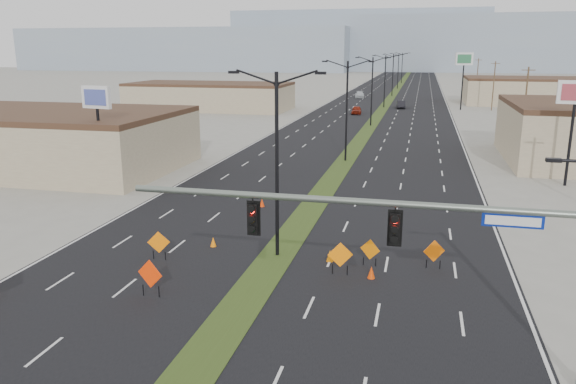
% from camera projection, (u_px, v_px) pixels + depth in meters
% --- Properties ---
extents(ground, '(600.00, 600.00, 0.00)m').
position_uv_depth(ground, '(193.00, 373.00, 19.84)').
color(ground, gray).
rests_on(ground, ground).
extents(road_surface, '(25.00, 400.00, 0.02)m').
position_uv_depth(road_surface, '(385.00, 106.00, 114.11)').
color(road_surface, black).
rests_on(road_surface, ground).
extents(median_strip, '(2.00, 400.00, 0.04)m').
position_uv_depth(median_strip, '(385.00, 106.00, 114.11)').
color(median_strip, '#344418').
rests_on(median_strip, ground).
extents(building_sw_far, '(30.00, 14.00, 4.50)m').
position_uv_depth(building_sw_far, '(210.00, 97.00, 106.60)').
color(building_sw_far, tan).
rests_on(building_sw_far, ground).
extents(mesa_west, '(180.00, 50.00, 22.00)m').
position_uv_depth(mesa_west, '(188.00, 50.00, 308.01)').
color(mesa_west, '#8A99AC').
rests_on(mesa_west, ground).
extents(mesa_center, '(220.00, 50.00, 28.00)m').
position_uv_depth(mesa_center, '(491.00, 44.00, 290.21)').
color(mesa_center, '#8A99AC').
rests_on(mesa_center, ground).
extents(mesa_backdrop, '(140.00, 50.00, 32.00)m').
position_uv_depth(mesa_backdrop, '(360.00, 41.00, 324.28)').
color(mesa_backdrop, '#8A99AC').
rests_on(mesa_backdrop, ground).
extents(signal_mast, '(16.30, 0.60, 8.00)m').
position_uv_depth(signal_mast, '(451.00, 245.00, 18.62)').
color(signal_mast, slate).
rests_on(signal_mast, ground).
extents(streetlight_0, '(5.15, 0.24, 10.02)m').
position_uv_depth(streetlight_0, '(277.00, 160.00, 29.82)').
color(streetlight_0, black).
rests_on(streetlight_0, ground).
extents(streetlight_1, '(5.15, 0.24, 10.02)m').
position_uv_depth(streetlight_1, '(347.00, 108.00, 56.21)').
color(streetlight_1, black).
rests_on(streetlight_1, ground).
extents(streetlight_2, '(5.15, 0.24, 10.02)m').
position_uv_depth(streetlight_2, '(372.00, 89.00, 82.61)').
color(streetlight_2, black).
rests_on(streetlight_2, ground).
extents(streetlight_3, '(5.15, 0.24, 10.02)m').
position_uv_depth(streetlight_3, '(385.00, 79.00, 109.00)').
color(streetlight_3, black).
rests_on(streetlight_3, ground).
extents(streetlight_4, '(5.15, 0.24, 10.02)m').
position_uv_depth(streetlight_4, '(393.00, 74.00, 135.40)').
color(streetlight_4, black).
rests_on(streetlight_4, ground).
extents(streetlight_5, '(5.15, 0.24, 10.02)m').
position_uv_depth(streetlight_5, '(398.00, 70.00, 161.79)').
color(streetlight_5, black).
rests_on(streetlight_5, ground).
extents(streetlight_6, '(5.15, 0.24, 10.02)m').
position_uv_depth(streetlight_6, '(402.00, 67.00, 188.19)').
color(streetlight_6, black).
rests_on(streetlight_6, ground).
extents(utility_pole_1, '(1.60, 0.20, 9.00)m').
position_uv_depth(utility_pole_1, '(525.00, 102.00, 70.76)').
color(utility_pole_1, '#4C3823').
rests_on(utility_pole_1, ground).
extents(utility_pole_2, '(1.60, 0.20, 9.00)m').
position_uv_depth(utility_pole_2, '(494.00, 85.00, 103.75)').
color(utility_pole_2, '#4C3823').
rests_on(utility_pole_2, ground).
extents(utility_pole_3, '(1.60, 0.20, 9.00)m').
position_uv_depth(utility_pole_3, '(477.00, 76.00, 136.75)').
color(utility_pole_3, '#4C3823').
rests_on(utility_pole_3, ground).
extents(car_left, '(1.93, 4.22, 1.40)m').
position_uv_depth(car_left, '(356.00, 110.00, 99.04)').
color(car_left, maroon).
rests_on(car_left, ground).
extents(car_mid, '(1.91, 4.58, 1.47)m').
position_uv_depth(car_mid, '(401.00, 104.00, 108.70)').
color(car_mid, black).
rests_on(car_mid, ground).
extents(car_far, '(2.60, 5.25, 1.47)m').
position_uv_depth(car_far, '(360.00, 95.00, 131.81)').
color(car_far, silver).
rests_on(car_far, ground).
extents(construction_sign_1, '(1.34, 0.33, 1.81)m').
position_uv_depth(construction_sign_1, '(150.00, 275.00, 25.69)').
color(construction_sign_1, '#FF3505').
rests_on(construction_sign_1, ground).
extents(construction_sign_2, '(1.18, 0.37, 1.61)m').
position_uv_depth(construction_sign_2, '(159.00, 243.00, 30.28)').
color(construction_sign_2, orange).
rests_on(construction_sign_2, ground).
extents(construction_sign_3, '(1.06, 0.41, 1.48)m').
position_uv_depth(construction_sign_3, '(370.00, 250.00, 29.43)').
color(construction_sign_3, orange).
rests_on(construction_sign_3, ground).
extents(construction_sign_4, '(1.25, 0.38, 1.72)m').
position_uv_depth(construction_sign_4, '(340.00, 256.00, 28.25)').
color(construction_sign_4, orange).
rests_on(construction_sign_4, ground).
extents(construction_sign_5, '(1.10, 0.49, 1.57)m').
position_uv_depth(construction_sign_5, '(434.00, 252.00, 29.03)').
color(construction_sign_5, '#E05904').
rests_on(construction_sign_5, ground).
extents(cone_0, '(0.45, 0.45, 0.58)m').
position_uv_depth(cone_0, '(213.00, 242.00, 32.45)').
color(cone_0, orange).
rests_on(cone_0, ground).
extents(cone_1, '(0.49, 0.49, 0.64)m').
position_uv_depth(cone_1, '(371.00, 272.00, 27.93)').
color(cone_1, '#DD3B04').
rests_on(cone_1, ground).
extents(cone_2, '(0.42, 0.42, 0.66)m').
position_uv_depth(cone_2, '(330.00, 256.00, 30.16)').
color(cone_2, orange).
rests_on(cone_2, ground).
extents(cone_3, '(0.41, 0.41, 0.62)m').
position_uv_depth(cone_3, '(262.00, 203.00, 40.68)').
color(cone_3, red).
rests_on(cone_3, ground).
extents(pole_sign_west, '(2.72, 0.83, 8.28)m').
position_uv_depth(pole_sign_west, '(97.00, 106.00, 45.17)').
color(pole_sign_west, black).
rests_on(pole_sign_west, ground).
extents(pole_sign_east_near, '(2.85, 0.61, 8.69)m').
position_uv_depth(pole_sign_east_near, '(575.00, 101.00, 45.37)').
color(pole_sign_east_near, black).
rests_on(pole_sign_east_near, ground).
extents(pole_sign_east_far, '(3.29, 1.71, 10.55)m').
position_uv_depth(pole_sign_east_far, '(464.00, 63.00, 103.81)').
color(pole_sign_east_far, black).
rests_on(pole_sign_east_far, ground).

